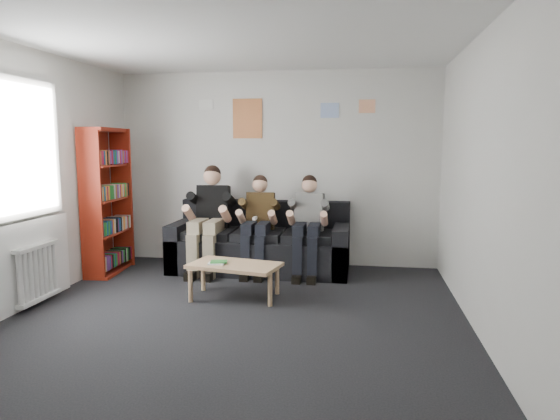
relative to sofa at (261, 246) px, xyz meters
name	(u,v)px	position (x,y,z in m)	size (l,w,h in m)	color
room_shell	(229,182)	(0.13, -2.05, 1.02)	(5.00, 5.00, 5.00)	black
sofa	(261,246)	(0.00, 0.00, 0.00)	(2.36, 0.97, 0.91)	black
bookshelf	(108,201)	(-1.95, -0.46, 0.62)	(0.29, 0.86, 1.90)	maroon
coffee_table	(235,268)	(-0.03, -1.29, 0.01)	(0.97, 0.53, 0.39)	tan
game_cases	(218,262)	(-0.22, -1.32, 0.07)	(0.20, 0.16, 0.03)	white
person_left	(209,219)	(-0.66, -0.21, 0.38)	(0.43, 0.92, 1.41)	black
person_middle	(258,224)	(0.00, -0.20, 0.33)	(0.37, 0.78, 1.29)	brown
person_right	(308,225)	(0.66, -0.20, 0.33)	(0.37, 0.79, 1.30)	silver
radiator	(38,272)	(-2.02, -1.85, 0.02)	(0.10, 0.64, 0.60)	white
window	(27,209)	(-2.10, -1.85, 0.70)	(0.05, 1.30, 2.36)	white
poster_large	(247,119)	(-0.27, 0.43, 1.72)	(0.42, 0.01, 0.55)	gold
poster_blue	(330,110)	(0.88, 0.43, 1.82)	(0.25, 0.01, 0.20)	#3E76D5
poster_pink	(367,106)	(1.38, 0.43, 1.87)	(0.22, 0.01, 0.18)	#D94497
poster_sign	(206,105)	(-0.87, 0.43, 1.92)	(0.20, 0.01, 0.14)	silver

